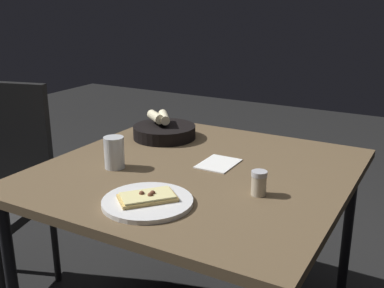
# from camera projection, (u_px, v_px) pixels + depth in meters

# --- Properties ---
(dining_table) EXTENTS (1.04, 1.03, 0.70)m
(dining_table) POSITION_uv_depth(u_px,v_px,m) (196.00, 183.00, 1.64)
(dining_table) COLOR brown
(dining_table) RESTS_ON ground
(pizza_plate) EXTENTS (0.27, 0.27, 0.04)m
(pizza_plate) POSITION_uv_depth(u_px,v_px,m) (148.00, 201.00, 1.34)
(pizza_plate) COLOR silver
(pizza_plate) RESTS_ON dining_table
(bread_basket) EXTENTS (0.26, 0.26, 0.11)m
(bread_basket) POSITION_uv_depth(u_px,v_px,m) (164.00, 131.00, 1.96)
(bread_basket) COLOR black
(bread_basket) RESTS_ON dining_table
(beer_glass) EXTENTS (0.07, 0.07, 0.11)m
(beer_glass) POSITION_uv_depth(u_px,v_px,m) (114.00, 154.00, 1.62)
(beer_glass) COLOR silver
(beer_glass) RESTS_ON dining_table
(pepper_shaker) EXTENTS (0.05, 0.05, 0.08)m
(pepper_shaker) POSITION_uv_depth(u_px,v_px,m) (259.00, 184.00, 1.40)
(pepper_shaker) COLOR #BFB299
(pepper_shaker) RESTS_ON dining_table
(napkin) EXTENTS (0.16, 0.12, 0.00)m
(napkin) POSITION_uv_depth(u_px,v_px,m) (218.00, 164.00, 1.66)
(napkin) COLOR white
(napkin) RESTS_ON dining_table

